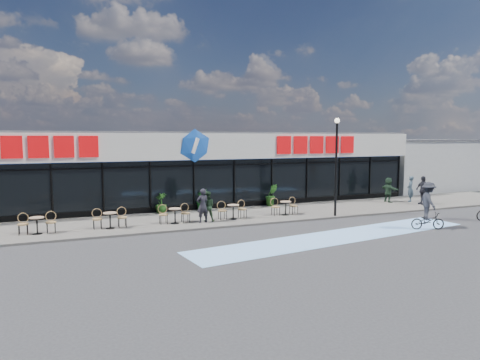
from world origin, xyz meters
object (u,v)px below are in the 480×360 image
object	(u,v)px
potted_plant_left	(202,200)
potted_plant_right	(271,195)
patron_right	(207,206)
pedestrian_c	(410,189)
pedestrian_a	(423,190)
lamp_post	(336,158)
pedestrian_b	(388,190)
patron_left	(203,206)
cyclist_a	(428,208)
potted_plant_mid	(161,203)

from	to	relation	value
potted_plant_left	potted_plant_right	distance (m)	4.36
patron_right	pedestrian_c	bearing A→B (deg)	-158.22
pedestrian_a	pedestrian_c	world-z (taller)	pedestrian_a
patron_right	pedestrian_a	xyz separation A→B (m)	(14.11, 0.08, 0.14)
lamp_post	pedestrian_b	xyz separation A→B (m)	(6.01, 2.77, -2.28)
potted_plant_left	patron_right	world-z (taller)	patron_right
patron_left	potted_plant_right	bearing A→B (deg)	-155.21
potted_plant_left	patron_left	xyz separation A→B (m)	(-1.06, -3.49, 0.24)
potted_plant_right	patron_left	bearing A→B (deg)	-148.49
potted_plant_right	pedestrian_c	size ratio (longest dim) A/B	0.81
pedestrian_c	cyclist_a	distance (m)	8.33
pedestrian_a	potted_plant_left	bearing A→B (deg)	-102.48
pedestrian_c	potted_plant_left	bearing A→B (deg)	-52.36
lamp_post	cyclist_a	size ratio (longest dim) A/B	2.33
lamp_post	pedestrian_a	size ratio (longest dim) A/B	2.92
potted_plant_left	potted_plant_right	world-z (taller)	potted_plant_right
potted_plant_left	pedestrian_a	distance (m)	13.75
potted_plant_mid	potted_plant_right	size ratio (longest dim) A/B	0.82
potted_plant_left	patron_left	world-z (taller)	patron_left
potted_plant_left	patron_right	xyz separation A→B (m)	(-0.74, -3.28, 0.15)
cyclist_a	patron_right	bearing A→B (deg)	149.64
pedestrian_b	patron_left	bearing A→B (deg)	99.85
patron_left	cyclist_a	distance (m)	10.62
patron_right	potted_plant_mid	bearing A→B (deg)	-45.59
potted_plant_mid	pedestrian_b	bearing A→B (deg)	-6.16
patron_right	pedestrian_c	world-z (taller)	pedestrian_c
pedestrian_a	cyclist_a	bearing A→B (deg)	-42.56
potted_plant_mid	patron_right	distance (m)	3.61
potted_plant_left	pedestrian_b	bearing A→B (deg)	-7.80
potted_plant_mid	lamp_post	bearing A→B (deg)	-27.15
patron_left	pedestrian_a	distance (m)	14.43
lamp_post	pedestrian_a	bearing A→B (deg)	9.46
potted_plant_right	pedestrian_b	size ratio (longest dim) A/B	0.85
cyclist_a	pedestrian_a	bearing A→B (deg)	46.45
pedestrian_b	lamp_post	bearing A→B (deg)	116.63
lamp_post	patron_left	distance (m)	7.50
pedestrian_b	potted_plant_mid	bearing A→B (deg)	85.69
lamp_post	pedestrian_b	world-z (taller)	lamp_post
potted_plant_mid	patron_left	size ratio (longest dim) A/B	0.66
patron_left	pedestrian_c	xyz separation A→B (m)	(14.53, 1.43, -0.00)
potted_plant_right	cyclist_a	bearing A→B (deg)	-64.96
potted_plant_right	cyclist_a	size ratio (longest dim) A/B	0.61
patron_left	patron_right	xyz separation A→B (m)	(0.31, 0.21, -0.09)
patron_right	pedestrian_c	distance (m)	14.27
potted_plant_left	lamp_post	bearing A→B (deg)	-36.23
lamp_post	patron_left	size ratio (longest dim) A/B	3.09
potted_plant_mid	pedestrian_c	xyz separation A→B (m)	(15.88, -1.97, 0.28)
potted_plant_left	pedestrian_c	bearing A→B (deg)	-8.69
potted_plant_left	cyclist_a	xyz separation A→B (m)	(8.27, -8.56, 0.33)
pedestrian_b	pedestrian_a	bearing A→B (deg)	-137.73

